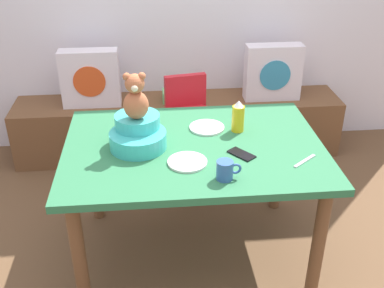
{
  "coord_description": "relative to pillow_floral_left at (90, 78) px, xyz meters",
  "views": [
    {
      "loc": [
        -0.21,
        -2.17,
        1.94
      ],
      "look_at": [
        0.0,
        0.1,
        0.69
      ],
      "focal_mm": 43.42,
      "sensor_mm": 36.0,
      "label": 1
    }
  ],
  "objects": [
    {
      "name": "table_fork",
      "position": [
        1.21,
        -1.45,
        0.06
      ],
      "size": [
        0.14,
        0.12,
        0.01
      ],
      "primitive_type": "cube",
      "rotation": [
        0.0,
        0.0,
        2.24
      ],
      "color": "silver",
      "rests_on": "dining_table"
    },
    {
      "name": "dinner_plate_far",
      "position": [
        0.77,
        -1.04,
        0.07
      ],
      "size": [
        0.2,
        0.2,
        0.01
      ],
      "primitive_type": "cylinder",
      "color": "white",
      "rests_on": "dining_table"
    },
    {
      "name": "window_bench",
      "position": [
        0.67,
        0.02,
        -0.45
      ],
      "size": [
        2.6,
        0.44,
        0.46
      ],
      "primitive_type": "cube",
      "color": "brown",
      "rests_on": "ground_plane"
    },
    {
      "name": "dining_table",
      "position": [
        0.67,
        -1.22,
        -0.03
      ],
      "size": [
        1.39,
        0.99,
        0.74
      ],
      "color": "#2D7247",
      "rests_on": "ground_plane"
    },
    {
      "name": "book_stack",
      "position": [
        0.65,
        0.02,
        -0.18
      ],
      "size": [
        0.2,
        0.14,
        0.09
      ],
      "primitive_type": "cube",
      "color": "#6AC274",
      "rests_on": "window_bench"
    },
    {
      "name": "dinner_plate_near",
      "position": [
        0.62,
        -1.41,
        0.07
      ],
      "size": [
        0.2,
        0.2,
        0.01
      ],
      "primitive_type": "cylinder",
      "color": "white",
      "rests_on": "dining_table"
    },
    {
      "name": "highchair",
      "position": [
        0.72,
        -0.42,
        -0.16
      ],
      "size": [
        0.37,
        0.49,
        0.79
      ],
      "color": "red",
      "rests_on": "ground_plane"
    },
    {
      "name": "ground_plane",
      "position": [
        0.67,
        -1.22,
        -0.68
      ],
      "size": [
        8.0,
        8.0,
        0.0
      ],
      "primitive_type": "plane",
      "color": "brown"
    },
    {
      "name": "coffee_mug",
      "position": [
        0.79,
        -1.57,
        0.11
      ],
      "size": [
        0.12,
        0.08,
        0.09
      ],
      "color": "#335999",
      "rests_on": "dining_table"
    },
    {
      "name": "teddy_bear",
      "position": [
        0.38,
        -1.2,
        0.34
      ],
      "size": [
        0.13,
        0.12,
        0.25
      ],
      "color": "#B7633E",
      "rests_on": "infant_seat_teal"
    },
    {
      "name": "pillow_floral_right",
      "position": [
        1.42,
        0.0,
        0.0
      ],
      "size": [
        0.44,
        0.15,
        0.44
      ],
      "color": "silver",
      "rests_on": "window_bench"
    },
    {
      "name": "ketchup_bottle",
      "position": [
        0.93,
        -1.08,
        0.15
      ],
      "size": [
        0.07,
        0.07,
        0.18
      ],
      "color": "gold",
      "rests_on": "dining_table"
    },
    {
      "name": "infant_seat_teal",
      "position": [
        0.38,
        -1.2,
        0.13
      ],
      "size": [
        0.3,
        0.33,
        0.16
      ],
      "color": "#3BBBB7",
      "rests_on": "dining_table"
    },
    {
      "name": "cell_phone",
      "position": [
        0.91,
        -1.35,
        0.06
      ],
      "size": [
        0.14,
        0.16,
        0.01
      ],
      "primitive_type": "cube",
      "rotation": [
        0.0,
        0.0,
        0.67
      ],
      "color": "black",
      "rests_on": "dining_table"
    },
    {
      "name": "pillow_floral_left",
      "position": [
        0.0,
        0.0,
        0.0
      ],
      "size": [
        0.44,
        0.15,
        0.44
      ],
      "color": "silver",
      "rests_on": "window_bench"
    }
  ]
}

